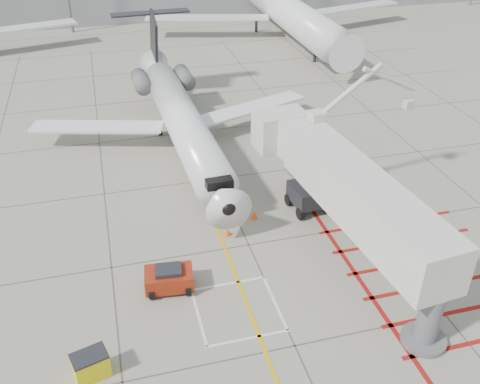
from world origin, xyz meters
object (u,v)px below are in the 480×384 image
object	(u,v)px
jet_bridge	(362,208)
spill_bin	(91,365)
pushback_tug	(169,278)
regional_jet	(188,113)

from	to	relation	value
jet_bridge	spill_bin	bearing A→B (deg)	-169.54
pushback_tug	spill_bin	distance (m)	6.28
regional_jet	spill_bin	world-z (taller)	regional_jet
pushback_tug	spill_bin	world-z (taller)	pushback_tug
jet_bridge	spill_bin	distance (m)	15.48
spill_bin	regional_jet	bearing A→B (deg)	51.56
jet_bridge	pushback_tug	distance (m)	10.85
jet_bridge	spill_bin	size ratio (longest dim) A/B	12.43
regional_jet	pushback_tug	distance (m)	14.55
regional_jet	spill_bin	distance (m)	20.28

